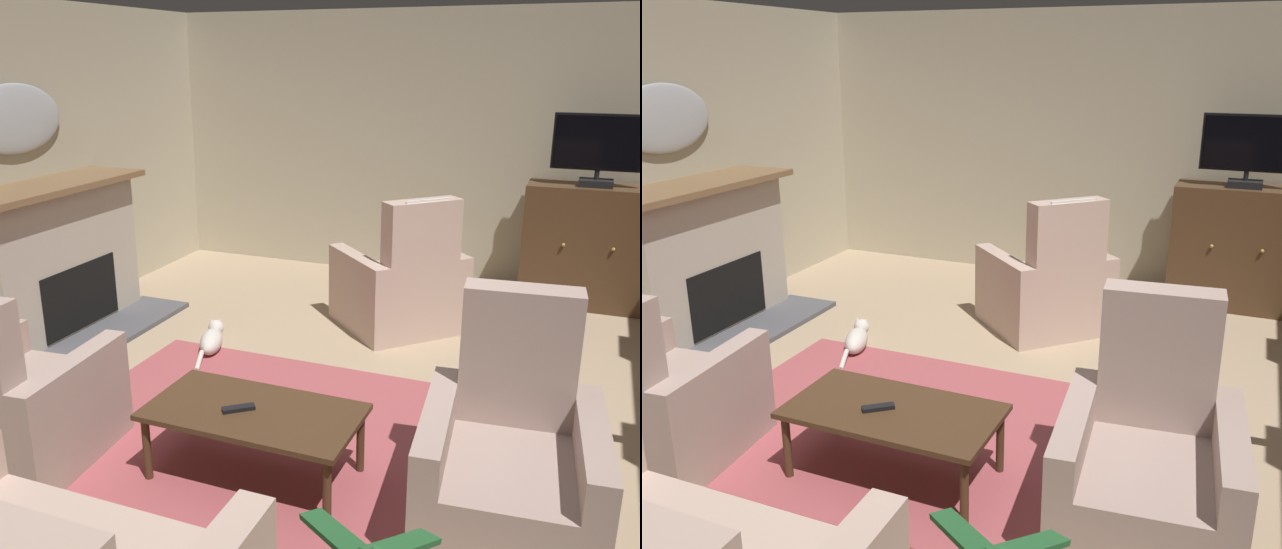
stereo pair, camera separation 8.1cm
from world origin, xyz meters
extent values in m
cube|color=tan|center=(0.00, 0.00, -0.02)|extent=(6.27, 7.39, 0.04)
cube|color=#B2A88E|center=(0.00, 3.45, 1.30)|extent=(6.27, 0.10, 2.60)
cube|color=#9E474C|center=(-0.35, 0.00, 0.01)|extent=(2.44, 1.93, 0.01)
cube|color=#4C4C51|center=(-2.15, 0.83, 0.02)|extent=(0.50, 1.72, 0.04)
cube|color=#ADA393|center=(-2.58, 0.83, 0.59)|extent=(0.46, 1.52, 1.18)
cube|color=black|center=(-2.39, 0.83, 0.32)|extent=(0.10, 0.85, 0.52)
cube|color=brown|center=(-2.54, 0.83, 1.20)|extent=(0.58, 1.68, 0.05)
ellipsoid|color=#B2B7BF|center=(-2.80, 0.83, 1.71)|extent=(0.06, 0.96, 0.53)
cube|color=#352315|center=(1.40, 3.10, 0.03)|extent=(1.06, 0.42, 0.06)
cube|color=#4C331E|center=(1.40, 3.10, 0.55)|extent=(1.12, 0.48, 1.09)
sphere|color=tan|center=(1.19, 2.84, 0.60)|extent=(0.03, 0.03, 0.03)
sphere|color=tan|center=(1.60, 2.84, 0.60)|extent=(0.03, 0.03, 0.03)
cube|color=black|center=(1.40, 3.05, 1.12)|extent=(0.28, 0.20, 0.06)
cylinder|color=black|center=(1.40, 3.05, 1.19)|extent=(0.04, 0.04, 0.08)
cube|color=black|center=(1.40, 3.05, 1.47)|extent=(0.78, 0.05, 0.48)
cube|color=black|center=(1.40, 3.02, 1.47)|extent=(0.74, 0.01, 0.44)
cube|color=#422B19|center=(-0.14, -0.46, 0.39)|extent=(1.13, 0.60, 0.03)
cylinder|color=#422B19|center=(0.37, -0.22, 0.19)|extent=(0.04, 0.04, 0.37)
cylinder|color=#422B19|center=(-0.65, -0.22, 0.19)|extent=(0.04, 0.04, 0.37)
cylinder|color=#422B19|center=(0.37, -0.71, 0.19)|extent=(0.04, 0.04, 0.37)
cylinder|color=#422B19|center=(-0.66, -0.71, 0.19)|extent=(0.04, 0.04, 0.37)
cube|color=black|center=(-0.21, -0.50, 0.41)|extent=(0.16, 0.15, 0.02)
cube|color=#BC9E8E|center=(-0.04, 1.96, 0.22)|extent=(1.03, 1.03, 0.45)
cube|color=#BC9E8E|center=(0.20, 1.72, 0.79)|extent=(0.56, 0.56, 0.68)
cube|color=#BC9E8E|center=(-0.30, 1.69, 0.32)|extent=(0.69, 0.68, 0.65)
cube|color=#BC9E8E|center=(0.22, 2.22, 0.32)|extent=(0.69, 0.68, 0.65)
cube|color=white|center=(0.25, 1.67, 1.03)|extent=(0.28, 0.29, 0.24)
cube|color=#A3897F|center=(-1.42, -0.76, 0.22)|extent=(0.63, 0.92, 0.43)
cube|color=#A3897F|center=(-1.08, -0.73, 0.32)|extent=(0.21, 0.88, 0.63)
cube|color=#A3897F|center=(1.17, -0.43, 0.20)|extent=(0.64, 0.95, 0.40)
cube|color=#A3897F|center=(1.13, -0.07, 0.76)|extent=(0.58, 0.23, 0.71)
cube|color=#A3897F|center=(1.51, -0.40, 0.30)|extent=(0.22, 0.91, 0.60)
cube|color=#A3897F|center=(0.82, -0.46, 0.30)|extent=(0.22, 0.91, 0.60)
cube|color=#235B2D|center=(0.96, -1.63, 0.75)|extent=(0.19, 0.35, 0.14)
cube|color=#235B2D|center=(0.76, -1.66, 0.75)|extent=(0.34, 0.33, 0.12)
ellipsoid|color=beige|center=(-1.21, 0.89, 0.08)|extent=(0.28, 0.40, 0.16)
sphere|color=beige|center=(-1.28, 1.10, 0.11)|extent=(0.12, 0.12, 0.12)
cone|color=beige|center=(-1.31, 1.09, 0.16)|extent=(0.04, 0.04, 0.04)
cone|color=beige|center=(-1.25, 1.12, 0.16)|extent=(0.04, 0.04, 0.04)
cylinder|color=beige|center=(-1.15, 0.61, 0.05)|extent=(0.11, 0.22, 0.08)
camera|label=1|loc=(1.38, -3.36, 2.17)|focal=38.99mm
camera|label=2|loc=(1.46, -3.33, 2.17)|focal=38.99mm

